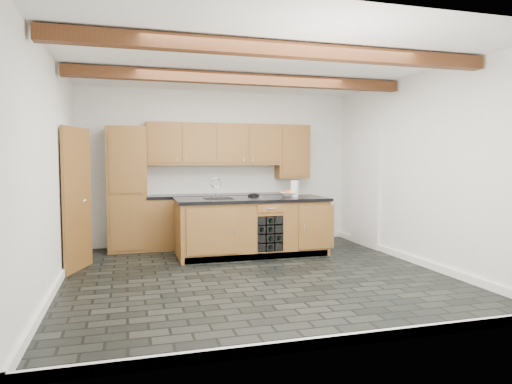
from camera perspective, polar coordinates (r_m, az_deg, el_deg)
ground at (r=6.25m, az=-0.07°, el=-10.29°), size 5.00×5.00×0.00m
room_shell at (r=6.55m, az=-2.05°, el=3.86°), size 5.01×5.00×5.00m
back_cabinetry at (r=8.18m, az=-6.86°, el=0.03°), size 3.65×0.62×2.20m
island at (r=7.45m, az=-0.48°, el=-4.31°), size 2.48×0.96×0.93m
faucet at (r=7.32m, az=-4.79°, el=-0.54°), size 0.45×0.40×0.34m
kitchen_scale at (r=7.70m, az=-0.31°, el=-0.38°), size 0.19×0.15×0.05m
fruit_bowl at (r=7.73m, az=4.11°, el=-0.28°), size 0.38×0.38×0.07m
fruit_cluster at (r=7.73m, az=4.11°, el=0.00°), size 0.16×0.17×0.07m
paper_towel at (r=7.68m, az=4.84°, el=0.43°), size 0.13×0.13×0.27m
mug at (r=8.15m, az=-13.36°, el=-0.09°), size 0.10×0.10×0.09m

